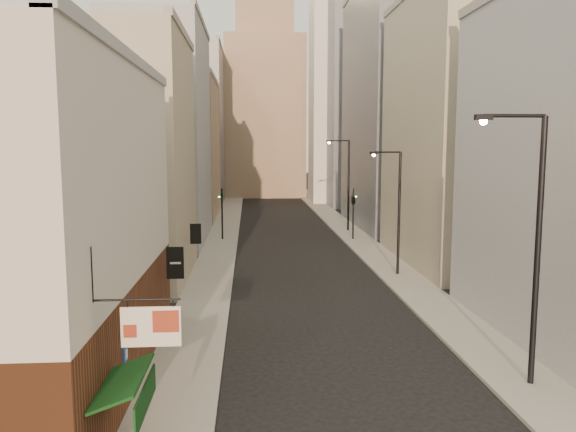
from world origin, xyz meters
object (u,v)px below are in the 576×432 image
at_px(streetlamp_near, 532,235).
at_px(streetlamp_mid, 396,206).
at_px(clock_tower, 264,98).
at_px(traffic_light_left, 222,202).
at_px(traffic_light_right, 353,199).
at_px(white_tower, 336,85).
at_px(streetlamp_far, 346,180).

height_order(streetlamp_near, streetlamp_mid, streetlamp_near).
distance_m(clock_tower, traffic_light_left, 52.69).
distance_m(clock_tower, traffic_light_right, 53.42).
height_order(white_tower, traffic_light_right, white_tower).
height_order(white_tower, streetlamp_near, white_tower).
bearing_deg(streetlamp_far, traffic_light_left, -162.52).
height_order(traffic_light_left, traffic_light_right, same).
bearing_deg(clock_tower, streetlamp_mid, -83.80).
bearing_deg(streetlamp_near, white_tower, 87.38).
xyz_separation_m(clock_tower, streetlamp_mid, (7.19, -66.16, -12.71)).
bearing_deg(streetlamp_mid, streetlamp_near, -96.63).
distance_m(streetlamp_mid, traffic_light_left, 20.16).
height_order(clock_tower, traffic_light_left, clock_tower).
distance_m(streetlamp_far, traffic_light_left, 13.80).
distance_m(streetlamp_mid, streetlamp_far, 20.60).
distance_m(streetlamp_mid, traffic_light_right, 15.05).
distance_m(white_tower, traffic_light_right, 40.14).
relative_size(streetlamp_near, traffic_light_right, 2.02).
distance_m(streetlamp_near, traffic_light_right, 33.24).
bearing_deg(streetlamp_far, traffic_light_right, -96.37).
bearing_deg(clock_tower, streetlamp_near, -85.01).
bearing_deg(streetlamp_mid, streetlamp_far, 82.50).
xyz_separation_m(streetlamp_near, traffic_light_left, (-12.82, 33.83, -2.09)).
distance_m(clock_tower, streetlamp_far, 47.72).
xyz_separation_m(clock_tower, white_tower, (11.00, -14.00, 0.97)).
height_order(streetlamp_mid, streetlamp_far, streetlamp_far).
xyz_separation_m(streetlamp_mid, traffic_light_right, (-0.15, 15.01, -0.99)).
distance_m(streetlamp_near, streetlamp_far, 38.77).
relative_size(streetlamp_near, traffic_light_left, 2.02).
bearing_deg(traffic_light_right, streetlamp_mid, 97.21).
bearing_deg(streetlamp_far, clock_tower, 95.41).
xyz_separation_m(streetlamp_mid, traffic_light_left, (-12.65, 15.65, -1.25)).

